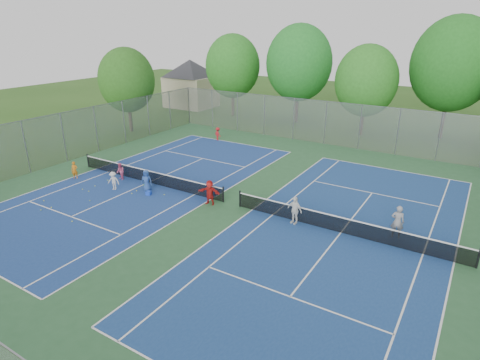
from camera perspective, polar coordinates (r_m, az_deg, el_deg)
name	(u,v)px	position (r m, az deg, el deg)	size (l,w,h in m)	color
ground	(232,204)	(25.02, -1.21, -3.48)	(120.00, 120.00, 0.00)	#2B5219
court_pad	(232,204)	(25.02, -1.21, -3.47)	(32.00, 32.00, 0.01)	#295832
court_left	(149,182)	(29.13, -12.86, -0.34)	(10.97, 23.77, 0.01)	navy
court_right	(341,233)	(22.39, 14.15, -7.28)	(10.97, 23.77, 0.01)	navy
net_left	(148,177)	(28.97, -12.93, 0.47)	(12.87, 0.10, 0.91)	black
net_right	(342,225)	(22.19, 14.25, -6.28)	(12.87, 0.10, 0.91)	black
fence_north	(325,123)	(38.13, 12.05, 7.94)	(32.00, 0.10, 4.00)	gray
fence_west	(64,138)	(35.23, -23.78, 5.52)	(32.00, 0.10, 4.00)	gray
house	(190,75)	(55.46, -7.09, 14.60)	(11.03, 11.03, 7.30)	#B7A88C
tree_nw	(233,66)	(49.02, -1.06, 15.87)	(6.40, 6.40, 9.58)	#443326
tree_nl	(299,63)	(46.07, 8.40, 16.13)	(7.20, 7.20, 10.69)	#443326
tree_nc	(366,81)	(41.69, 17.52, 13.30)	(6.00, 6.00, 8.85)	#443326
tree_nr	(453,64)	(43.33, 28.06, 14.33)	(7.60, 7.60, 11.42)	#443326
tree_side_w	(127,80)	(43.10, -15.83, 13.50)	(5.60, 5.60, 8.47)	#443326
ball_crate	(149,193)	(26.99, -12.88, -1.83)	(0.31, 0.31, 0.26)	blue
ball_hopper	(146,187)	(27.67, -13.17, -1.03)	(0.25, 0.25, 0.49)	#248633
student_a	(75,170)	(31.34, -22.47, 1.30)	(0.47, 0.31, 1.28)	orange
student_b	(120,172)	(30.00, -16.64, 1.16)	(0.61, 0.47, 1.25)	#DB5582
student_c	(113,181)	(28.29, -17.56, -0.11)	(0.83, 0.48, 1.28)	silver
student_d	(146,179)	(28.27, -13.19, 0.15)	(0.66, 0.27, 1.12)	black
student_e	(147,181)	(27.43, -13.15, -0.10)	(0.73, 0.47, 1.49)	#284C96
student_f	(210,192)	(24.81, -4.33, -1.77)	(1.46, 0.47, 1.58)	red
child_far_baseline	(218,134)	(38.94, -3.17, 6.57)	(0.81, 0.47, 1.26)	red
instructor	(397,222)	(22.44, 21.48, -5.55)	(0.66, 0.43, 1.82)	gray
teen_court_b	(295,210)	(22.59, 7.78, -4.26)	(0.95, 0.40, 1.62)	white
tennis_ball_0	(89,192)	(28.66, -20.70, -1.55)	(0.07, 0.07, 0.07)	#B0C22D
tennis_ball_1	(41,210)	(26.98, -26.45, -3.87)	(0.07, 0.07, 0.07)	#A3C32D
tennis_ball_2	(95,186)	(29.46, -19.93, -0.83)	(0.07, 0.07, 0.07)	#CBE836
tennis_ball_3	(72,222)	(24.74, -22.78, -5.48)	(0.07, 0.07, 0.07)	yellow
tennis_ball_4	(83,190)	(29.16, -21.48, -1.27)	(0.07, 0.07, 0.07)	#D8F238
tennis_ball_5	(108,180)	(30.24, -18.28, -0.06)	(0.07, 0.07, 0.07)	#BAD631
tennis_ball_6	(44,201)	(28.28, -26.12, -2.70)	(0.07, 0.07, 0.07)	gold
tennis_ball_7	(90,201)	(27.15, -20.58, -2.79)	(0.07, 0.07, 0.07)	#B1CF30
tennis_ball_8	(51,208)	(27.06, -25.24, -3.58)	(0.07, 0.07, 0.07)	yellow
tennis_ball_9	(132,194)	(27.42, -15.13, -1.89)	(0.07, 0.07, 0.07)	#C9D130
tennis_ball_10	(137,191)	(27.78, -14.48, -1.52)	(0.07, 0.07, 0.07)	yellow
tennis_ball_11	(164,195)	(26.76, -10.73, -2.10)	(0.07, 0.07, 0.07)	#CFDE33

